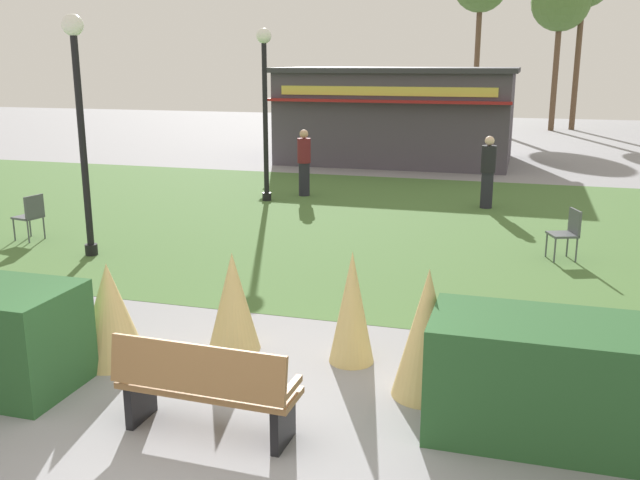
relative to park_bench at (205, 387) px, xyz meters
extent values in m
plane|color=gray|center=(0.10, -0.18, -0.48)|extent=(80.00, 80.00, 0.00)
cube|color=#446B33|center=(0.10, 9.15, -0.48)|extent=(36.00, 12.00, 0.01)
cube|color=olive|center=(0.00, 0.07, -0.03)|extent=(1.71, 0.53, 0.06)
cube|color=olive|center=(0.00, -0.15, 0.25)|extent=(1.70, 0.18, 0.44)
cube|color=black|center=(-0.73, 0.09, -0.26)|extent=(0.09, 0.44, 0.45)
cube|color=black|center=(0.73, 0.05, -0.26)|extent=(0.09, 0.44, 0.45)
cube|color=olive|center=(-0.81, 0.09, 0.09)|extent=(0.07, 0.44, 0.06)
cube|color=olive|center=(0.81, 0.04, 0.09)|extent=(0.07, 0.44, 0.06)
cube|color=#28562B|center=(2.98, 0.89, 0.07)|extent=(2.12, 1.10, 1.10)
cone|color=tan|center=(0.89, 1.99, 0.18)|extent=(0.52, 0.52, 1.31)
cone|color=tan|center=(-1.75, 1.21, 0.11)|extent=(0.79, 0.79, 1.17)
cone|color=tan|center=(1.82, 1.38, 0.20)|extent=(0.70, 0.70, 1.36)
cone|color=tan|center=(-0.55, 1.95, 0.12)|extent=(0.63, 0.63, 1.20)
cylinder|color=black|center=(-4.66, 5.12, -0.38)|extent=(0.22, 0.22, 0.20)
cylinder|color=black|center=(-4.66, 5.12, 1.41)|extent=(0.12, 0.12, 3.78)
sphere|color=white|center=(-4.66, 5.12, 3.46)|extent=(0.36, 0.36, 0.36)
cylinder|color=black|center=(-3.43, 10.75, -0.38)|extent=(0.22, 0.22, 0.20)
cylinder|color=black|center=(-3.43, 10.75, 1.41)|extent=(0.12, 0.12, 3.78)
sphere|color=white|center=(-3.43, 10.75, 3.46)|extent=(0.36, 0.36, 0.36)
cylinder|color=#2D4233|center=(3.47, 1.00, -0.09)|extent=(0.52, 0.52, 0.79)
cube|color=#47424C|center=(-1.63, 18.91, 1.02)|extent=(7.55, 4.78, 3.00)
cube|color=#333338|center=(-1.63, 18.91, 2.60)|extent=(7.85, 5.08, 0.16)
cube|color=maroon|center=(-1.63, 16.34, 1.68)|extent=(7.65, 0.36, 0.08)
cube|color=#D8CC4C|center=(-1.63, 16.50, 1.98)|extent=(6.80, 0.04, 0.28)
cube|color=#4C5156|center=(-6.45, 5.75, -0.03)|extent=(0.51, 0.51, 0.04)
cube|color=#4C5156|center=(-6.25, 5.72, 0.19)|extent=(0.12, 0.44, 0.44)
cylinder|color=#4C5156|center=(-6.60, 5.97, -0.26)|extent=(0.03, 0.03, 0.45)
cylinder|color=#4C5156|center=(-6.67, 5.60, -0.26)|extent=(0.03, 0.03, 0.45)
cylinder|color=#4C5156|center=(-6.23, 5.91, -0.26)|extent=(0.03, 0.03, 0.45)
cylinder|color=#4C5156|center=(-6.30, 5.53, -0.26)|extent=(0.03, 0.03, 0.45)
cube|color=#4C5156|center=(3.36, 7.16, -0.03)|extent=(0.56, 0.56, 0.04)
cube|color=#4C5156|center=(3.55, 7.23, 0.19)|extent=(0.19, 0.43, 0.44)
cylinder|color=#4C5156|center=(3.12, 7.27, -0.26)|extent=(0.03, 0.03, 0.45)
cylinder|color=#4C5156|center=(3.25, 6.92, -0.26)|extent=(0.03, 0.03, 0.45)
cylinder|color=#4C5156|center=(3.48, 7.40, -0.26)|extent=(0.03, 0.03, 0.45)
cylinder|color=#4C5156|center=(3.61, 7.05, -0.26)|extent=(0.03, 0.03, 0.45)
cylinder|color=#23232D|center=(1.85, 11.35, -0.06)|extent=(0.28, 0.28, 0.85)
cylinder|color=black|center=(1.85, 11.35, 0.68)|extent=(0.34, 0.34, 0.62)
sphere|color=beige|center=(1.85, 11.35, 1.10)|extent=(0.22, 0.22, 0.22)
cylinder|color=#23232D|center=(-2.74, 11.65, -0.06)|extent=(0.28, 0.28, 0.85)
cylinder|color=maroon|center=(-2.74, 11.65, 0.68)|extent=(0.34, 0.34, 0.62)
sphere|color=tan|center=(-2.74, 11.65, 1.10)|extent=(0.22, 0.22, 0.22)
cube|color=#B7BABF|center=(-2.62, 28.03, 0.07)|extent=(4.22, 1.84, 0.60)
cube|color=black|center=(-2.77, 28.03, 0.50)|extent=(2.32, 1.61, 0.44)
cylinder|color=black|center=(-1.33, 28.96, -0.16)|extent=(0.64, 0.23, 0.64)
cylinder|color=black|center=(-1.31, 27.12, -0.16)|extent=(0.64, 0.23, 0.64)
cylinder|color=black|center=(-3.93, 28.94, -0.16)|extent=(0.64, 0.23, 0.64)
cylinder|color=black|center=(-3.91, 27.10, -0.16)|extent=(0.64, 0.23, 0.64)
cylinder|color=brown|center=(3.81, 31.92, 2.04)|extent=(0.28, 0.28, 5.05)
sphere|color=#4C7233|center=(3.81, 31.92, 5.67)|extent=(2.80, 2.80, 2.80)
cylinder|color=brown|center=(-0.10, 33.28, 2.56)|extent=(0.28, 0.28, 6.08)
cylinder|color=brown|center=(4.83, 32.71, 2.60)|extent=(0.28, 0.28, 6.15)
camera|label=1|loc=(2.64, -5.31, 2.87)|focal=39.38mm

